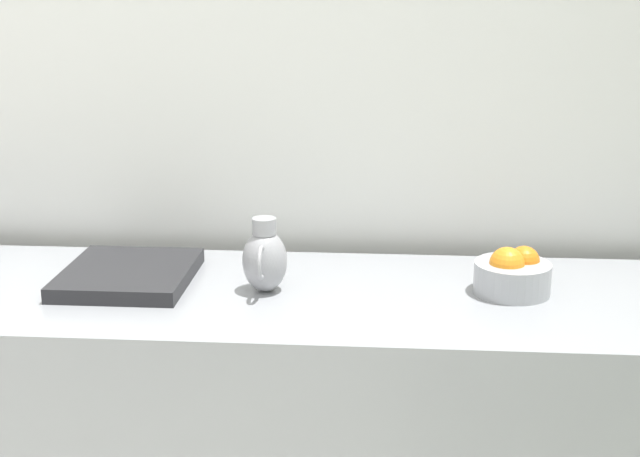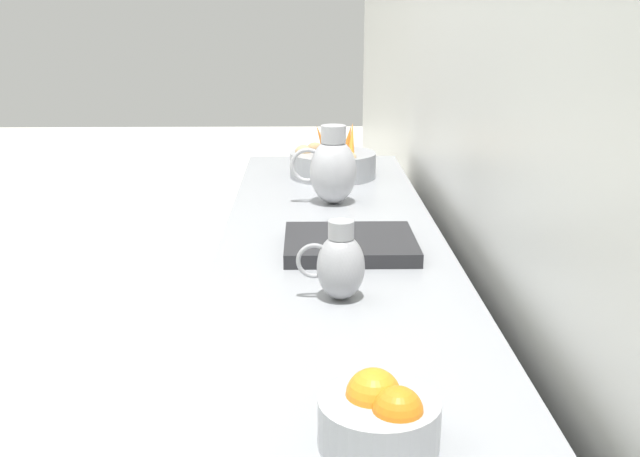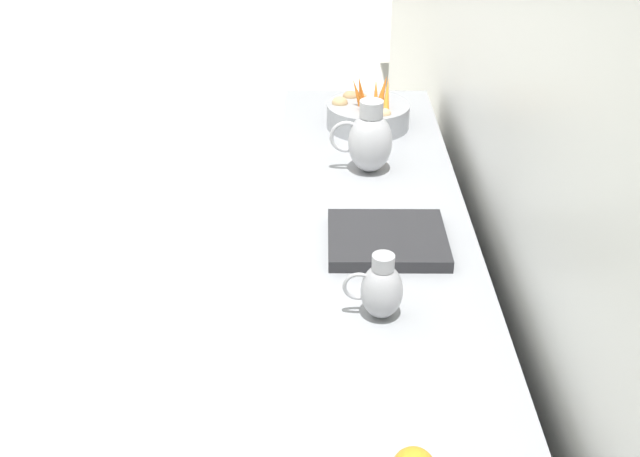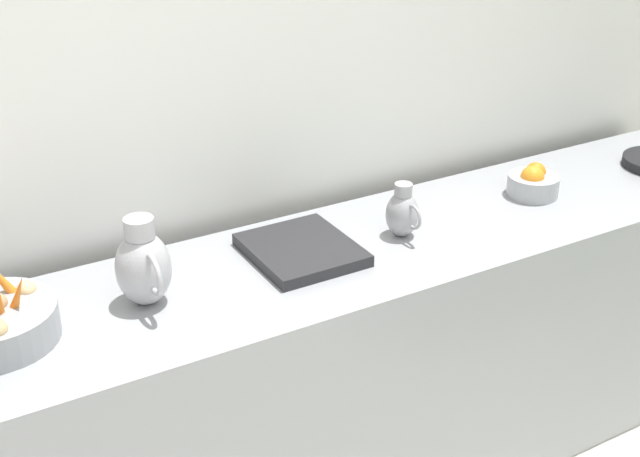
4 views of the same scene
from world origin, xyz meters
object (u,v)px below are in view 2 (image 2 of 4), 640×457
at_px(orange_bowl, 380,417).
at_px(metal_pitcher_short, 340,264).
at_px(metal_pitcher_tall, 332,169).
at_px(vegetable_colander, 333,163).

height_order(orange_bowl, metal_pitcher_short, metal_pitcher_short).
distance_m(metal_pitcher_tall, metal_pitcher_short, 0.83).
xyz_separation_m(vegetable_colander, metal_pitcher_short, (0.03, 1.22, 0.03)).
xyz_separation_m(metal_pitcher_tall, metal_pitcher_short, (0.01, 0.83, -0.03)).
xyz_separation_m(vegetable_colander, metal_pitcher_tall, (0.02, 0.39, 0.06)).
distance_m(vegetable_colander, metal_pitcher_tall, 0.40).
bearing_deg(metal_pitcher_short, vegetable_colander, -91.35).
xyz_separation_m(vegetable_colander, orange_bowl, (-0.00, 1.80, -0.01)).
bearing_deg(vegetable_colander, metal_pitcher_tall, 87.72).
distance_m(vegetable_colander, orange_bowl, 1.80).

